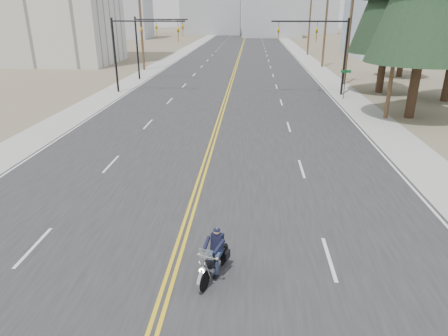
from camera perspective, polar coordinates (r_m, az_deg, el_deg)
road at (r=77.66m, az=2.27°, el=15.90°), size 20.00×200.00×0.01m
sidewalk_left at (r=78.85m, az=-6.44°, el=15.87°), size 3.00×200.00×0.01m
sidewalk_right at (r=78.17m, az=11.05°, el=15.58°), size 3.00×200.00×0.01m
traffic_mast_left at (r=40.93m, az=-12.70°, el=17.33°), size 7.10×0.26×7.00m
traffic_mast_right at (r=39.90m, az=14.15°, el=17.12°), size 7.10×0.26×7.00m
traffic_mast_far at (r=48.74m, az=-10.41°, el=18.01°), size 6.10×0.26×7.00m
street_sign at (r=38.64m, az=16.93°, el=12.03°), size 0.90×0.06×2.62m
utility_pole_b at (r=31.96m, az=23.57°, el=16.99°), size 2.20×0.30×11.50m
utility_pole_c at (r=46.42m, az=17.49°, el=18.32°), size 2.20×0.30×11.00m
utility_pole_d at (r=61.13m, az=14.33°, el=19.41°), size 2.20×0.30×11.50m
utility_pole_e at (r=77.94m, az=12.14°, el=19.71°), size 2.20×0.30×11.00m
utility_pole_left at (r=57.25m, az=-11.74°, el=19.00°), size 2.20×0.30×10.50m
haze_bldg_b at (r=132.38m, az=6.84°, el=21.12°), size 18.00×14.00×14.00m
haze_bldg_c at (r=123.17m, az=23.29°, el=20.57°), size 16.00×12.00×18.00m
haze_bldg_e at (r=158.89m, az=12.95°, el=20.44°), size 14.00×14.00×12.00m
haze_bldg_f at (r=146.89m, az=-18.16°, el=20.69°), size 12.00×12.00×16.00m
motorcyclist at (r=12.21m, az=-1.52°, el=-12.30°), size 1.44×2.14×1.54m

